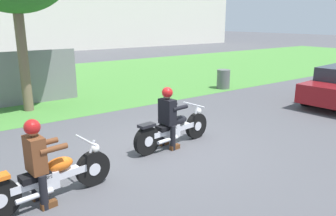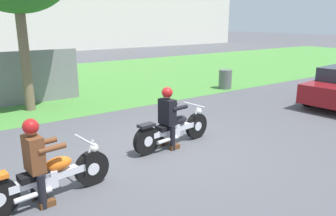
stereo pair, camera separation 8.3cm
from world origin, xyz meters
name	(u,v)px [view 1 (the left image)]	position (x,y,z in m)	size (l,w,h in m)	color
ground	(162,148)	(0.00, 0.00, 0.00)	(120.00, 120.00, 0.00)	#4C4C51
grass_verge	(41,84)	(0.00, 9.39, 0.00)	(60.00, 12.00, 0.01)	#478438
motorcycle_lead	(174,130)	(0.29, -0.05, 0.39)	(2.15, 0.66, 0.87)	black
rider_lead	(168,113)	(0.12, -0.07, 0.81)	(0.58, 0.50, 1.39)	black
motorcycle_follow	(50,178)	(-2.70, -0.78, 0.38)	(2.14, 0.66, 0.87)	black
rider_follow	(37,156)	(-2.86, -0.80, 0.81)	(0.58, 0.50, 1.39)	black
trash_can	(223,79)	(5.90, 3.90, 0.40)	(0.54, 0.54, 0.79)	#595E5B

